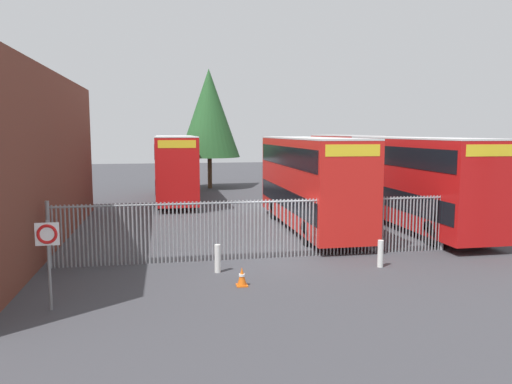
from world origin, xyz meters
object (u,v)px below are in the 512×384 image
at_px(double_decker_bus_near_gate, 417,179).
at_px(bollard_near_left, 218,259).
at_px(speed_limit_sign_post, 48,244).
at_px(double_decker_bus_behind_fence_right, 175,166).
at_px(traffic_cone_by_gate, 242,277).
at_px(double_decker_bus_far_back, 343,159).
at_px(bollard_center_front, 380,254).
at_px(double_decker_bus_behind_fence_left, 310,179).

bearing_deg(double_decker_bus_near_gate, bollard_near_left, -150.87).
xyz_separation_m(double_decker_bus_near_gate, speed_limit_sign_post, (-14.92, -8.43, -0.65)).
bearing_deg(double_decker_bus_behind_fence_right, traffic_cone_by_gate, -85.37).
relative_size(double_decker_bus_near_gate, bollard_near_left, 11.38).
distance_m(double_decker_bus_near_gate, double_decker_bus_far_back, 18.02).
relative_size(double_decker_bus_behind_fence_right, bollard_center_front, 11.38).
height_order(double_decker_bus_behind_fence_left, traffic_cone_by_gate, double_decker_bus_behind_fence_left).
relative_size(double_decker_bus_far_back, traffic_cone_by_gate, 18.32).
height_order(double_decker_bus_behind_fence_left, double_decker_bus_behind_fence_right, same).
distance_m(double_decker_bus_behind_fence_left, double_decker_bus_behind_fence_right, 12.54).
relative_size(bollard_center_front, speed_limit_sign_post, 0.40).
distance_m(double_decker_bus_near_gate, speed_limit_sign_post, 17.15).
bearing_deg(speed_limit_sign_post, double_decker_bus_behind_fence_left, 43.48).
xyz_separation_m(bollard_center_front, speed_limit_sign_post, (-10.33, -2.37, 1.30)).
bearing_deg(double_decker_bus_far_back, double_decker_bus_behind_fence_left, -115.27).
xyz_separation_m(double_decker_bus_behind_fence_left, bollard_near_left, (-5.16, -6.61, -1.95)).
bearing_deg(traffic_cone_by_gate, double_decker_bus_behind_fence_left, 60.80).
bearing_deg(double_decker_bus_far_back, double_decker_bus_behind_fence_right, -157.20).
bearing_deg(double_decker_bus_behind_fence_right, speed_limit_sign_post, -100.39).
bearing_deg(double_decker_bus_behind_fence_left, traffic_cone_by_gate, -119.20).
xyz_separation_m(bollard_near_left, speed_limit_sign_post, (-4.70, -2.74, 1.30)).
relative_size(traffic_cone_by_gate, speed_limit_sign_post, 0.25).
relative_size(double_decker_bus_near_gate, bollard_center_front, 11.38).
bearing_deg(double_decker_bus_behind_fence_left, speed_limit_sign_post, -136.52).
bearing_deg(bollard_center_front, double_decker_bus_behind_fence_right, 110.26).
xyz_separation_m(bollard_near_left, bollard_center_front, (5.64, -0.36, 0.00)).
height_order(traffic_cone_by_gate, speed_limit_sign_post, speed_limit_sign_post).
distance_m(bollard_near_left, bollard_center_front, 5.65).
height_order(double_decker_bus_behind_fence_right, bollard_near_left, double_decker_bus_behind_fence_right).
bearing_deg(bollard_center_front, bollard_near_left, 176.31).
bearing_deg(bollard_near_left, bollard_center_front, -3.69).
bearing_deg(double_decker_bus_near_gate, double_decker_bus_behind_fence_left, 169.74).
bearing_deg(bollard_center_front, double_decker_bus_far_back, 72.57).
bearing_deg(double_decker_bus_far_back, bollard_center_front, -107.43).
bearing_deg(bollard_center_front, double_decker_bus_behind_fence_left, 93.89).
distance_m(bollard_near_left, traffic_cone_by_gate, 1.71).
relative_size(double_decker_bus_behind_fence_left, bollard_near_left, 11.38).
distance_m(double_decker_bus_near_gate, double_decker_bus_behind_fence_right, 16.31).
height_order(double_decker_bus_behind_fence_left, bollard_center_front, double_decker_bus_behind_fence_left).
height_order(double_decker_bus_far_back, speed_limit_sign_post, double_decker_bus_far_back).
height_order(double_decker_bus_near_gate, bollard_near_left, double_decker_bus_near_gate).
bearing_deg(double_decker_bus_behind_fence_right, double_decker_bus_far_back, 22.80).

